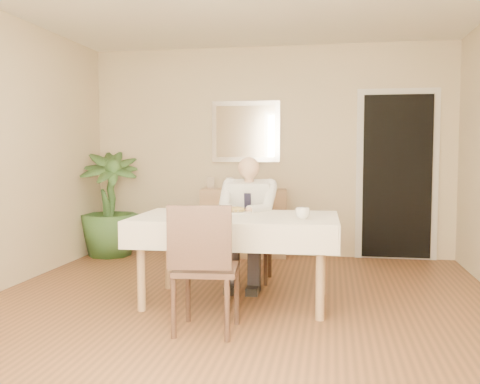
% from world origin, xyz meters
% --- Properties ---
extents(room, '(5.00, 5.02, 2.60)m').
position_xyz_m(room, '(0.00, 0.00, 1.30)').
color(room, brown).
rests_on(room, ground).
extents(window, '(1.34, 0.04, 1.44)m').
position_xyz_m(window, '(0.00, -2.47, 1.45)').
color(window, beige).
rests_on(window, room).
extents(doorway, '(0.96, 0.07, 2.10)m').
position_xyz_m(doorway, '(1.55, 2.46, 1.00)').
color(doorway, beige).
rests_on(doorway, ground).
extents(mirror, '(0.86, 0.04, 0.76)m').
position_xyz_m(mirror, '(-0.29, 2.47, 1.55)').
color(mirror, silver).
rests_on(mirror, room).
extents(dining_table, '(1.73, 1.05, 0.75)m').
position_xyz_m(dining_table, '(-0.02, 0.28, 0.67)').
color(dining_table, '#9A724E').
rests_on(dining_table, ground).
extents(chair_far, '(0.41, 0.41, 0.87)m').
position_xyz_m(chair_far, '(-0.02, 1.16, 0.49)').
color(chair_far, '#3A2319').
rests_on(chair_far, ground).
extents(chair_near, '(0.49, 0.49, 0.93)m').
position_xyz_m(chair_near, '(-0.10, -0.57, 0.53)').
color(chair_near, '#3A2319').
rests_on(chair_near, ground).
extents(seated_man, '(0.48, 0.72, 1.24)m').
position_xyz_m(seated_man, '(-0.02, 0.88, 0.69)').
color(seated_man, white).
rests_on(seated_man, ground).
extents(plate, '(0.26, 0.26, 0.02)m').
position_xyz_m(plate, '(-0.05, 0.47, 0.76)').
color(plate, white).
rests_on(plate, dining_table).
extents(food, '(0.14, 0.14, 0.06)m').
position_xyz_m(food, '(-0.05, 0.47, 0.78)').
color(food, olive).
rests_on(food, dining_table).
extents(knife, '(0.01, 0.13, 0.01)m').
position_xyz_m(knife, '(-0.01, 0.41, 0.78)').
color(knife, silver).
rests_on(knife, dining_table).
extents(fork, '(0.01, 0.13, 0.01)m').
position_xyz_m(fork, '(-0.09, 0.41, 0.78)').
color(fork, silver).
rests_on(fork, dining_table).
extents(coffee_mug, '(0.15, 0.15, 0.09)m').
position_xyz_m(coffee_mug, '(0.55, 0.15, 0.80)').
color(coffee_mug, white).
rests_on(coffee_mug, dining_table).
extents(sideboard, '(1.08, 0.46, 0.84)m').
position_xyz_m(sideboard, '(-0.29, 2.32, 0.42)').
color(sideboard, '#9A724E').
rests_on(sideboard, ground).
extents(photo_frame_left, '(0.10, 0.02, 0.14)m').
position_xyz_m(photo_frame_left, '(-0.72, 2.37, 0.91)').
color(photo_frame_left, silver).
rests_on(photo_frame_left, sideboard).
extents(photo_frame_center, '(0.10, 0.02, 0.14)m').
position_xyz_m(photo_frame_center, '(-0.48, 2.39, 0.91)').
color(photo_frame_center, silver).
rests_on(photo_frame_center, sideboard).
extents(photo_frame_right, '(0.10, 0.02, 0.14)m').
position_xyz_m(photo_frame_right, '(-0.23, 2.40, 0.91)').
color(photo_frame_right, silver).
rests_on(photo_frame_right, sideboard).
extents(potted_palm, '(0.95, 0.95, 1.30)m').
position_xyz_m(potted_palm, '(-1.95, 2.08, 0.65)').
color(potted_palm, '#305425').
rests_on(potted_palm, ground).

